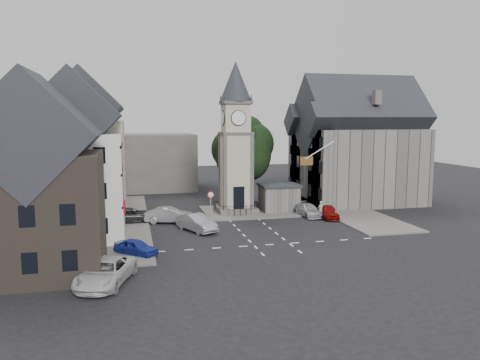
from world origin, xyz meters
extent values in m
plane|color=black|center=(0.00, 0.00, 0.00)|extent=(120.00, 120.00, 0.00)
cube|color=#595651|center=(-12.50, 6.00, 0.07)|extent=(6.00, 30.00, 0.14)
cube|color=#595651|center=(12.00, 8.00, 0.07)|extent=(6.00, 26.00, 0.14)
cube|color=#595651|center=(1.50, 8.00, 0.08)|extent=(10.00, 8.00, 0.16)
cube|color=silver|center=(0.00, -5.50, 0.01)|extent=(20.00, 8.00, 0.01)
cube|color=#4C4944|center=(0.00, 8.00, 0.35)|extent=(4.20, 4.20, 0.70)
torus|color=black|center=(0.00, 8.00, 1.08)|extent=(4.86, 4.86, 0.06)
cube|color=#A8A288|center=(0.00, 8.00, 4.70)|extent=(3.00, 3.00, 8.00)
cube|color=black|center=(0.00, 6.55, 1.90)|extent=(1.20, 0.25, 2.40)
cube|color=#4C4944|center=(0.00, 8.00, 8.70)|extent=(3.30, 3.30, 0.25)
cube|color=#A8A288|center=(0.00, 8.00, 10.30)|extent=(2.70, 2.70, 3.20)
cylinder|color=white|center=(0.00, 6.60, 10.30)|extent=(1.50, 0.12, 1.50)
cube|color=#4C4944|center=(0.00, 8.00, 11.90)|extent=(3.10, 3.10, 0.30)
cone|color=black|center=(0.00, 8.00, 14.15)|extent=(3.40, 3.40, 4.20)
cube|color=#56534F|center=(4.80, 7.50, 1.40)|extent=(4.00, 3.00, 2.80)
cube|color=black|center=(4.80, 7.50, 2.95)|extent=(4.30, 3.30, 0.25)
cylinder|color=black|center=(2.00, 13.00, 2.20)|extent=(0.70, 0.70, 4.40)
cylinder|color=black|center=(-3.20, 5.50, 1.25)|extent=(0.10, 0.10, 2.50)
cone|color=#A50C0C|center=(-3.20, 5.40, 2.50)|extent=(0.70, 0.06, 0.70)
cone|color=white|center=(-3.20, 5.38, 2.50)|extent=(0.54, 0.04, 0.54)
cube|color=#DBA196|center=(-15.50, 16.00, 5.00)|extent=(7.50, 7.00, 10.00)
cube|color=#ECE5C6|center=(-15.50, 8.00, 5.00)|extent=(7.50, 7.00, 10.00)
cube|color=silver|center=(-15.50, 0.00, 4.50)|extent=(7.50, 7.00, 9.00)
cube|color=#4A3F37|center=(-17.00, -9.00, 4.00)|extent=(8.00, 7.00, 8.00)
cube|color=#4C4944|center=(-12.00, 28.00, 4.00)|extent=(20.00, 10.00, 8.00)
cube|color=#56534F|center=(16.00, 11.00, 4.50)|extent=(14.00, 10.00, 9.00)
cube|color=#56534F|center=(9.80, 7.50, 4.50)|extent=(1.60, 4.40, 9.00)
cube|color=#56534F|center=(9.80, 14.50, 4.50)|extent=(1.60, 4.40, 9.00)
cube|color=#56534F|center=(9.20, 10.00, 0.45)|extent=(0.40, 16.00, 0.90)
cylinder|color=white|center=(8.00, 4.00, 7.00)|extent=(3.17, 0.10, 1.89)
plane|color=#B21414|center=(6.60, 4.00, 5.90)|extent=(1.40, 0.00, 1.40)
imported|color=#1B2B98|center=(-10.86, -6.00, 0.61)|extent=(3.62, 3.46, 1.22)
imported|color=gray|center=(-7.50, 4.56, 0.78)|extent=(4.98, 2.68, 1.56)
imported|color=#272729|center=(-11.22, 5.48, 0.73)|extent=(5.40, 2.71, 1.47)
imported|color=#989AA0|center=(-5.34, 0.50, 0.77)|extent=(3.53, 4.94, 1.55)
imported|color=#B0B5B8|center=(7.00, 4.39, 0.66)|extent=(2.26, 4.68, 1.32)
imported|color=maroon|center=(8.74, 3.00, 0.67)|extent=(2.25, 4.17, 1.35)
imported|color=silver|center=(-12.77, -12.01, 0.77)|extent=(4.17, 6.07, 1.54)
imported|color=#AEA190|center=(8.00, 3.36, 0.88)|extent=(0.74, 0.60, 1.76)
camera|label=1|loc=(-11.01, -41.14, 10.21)|focal=35.00mm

